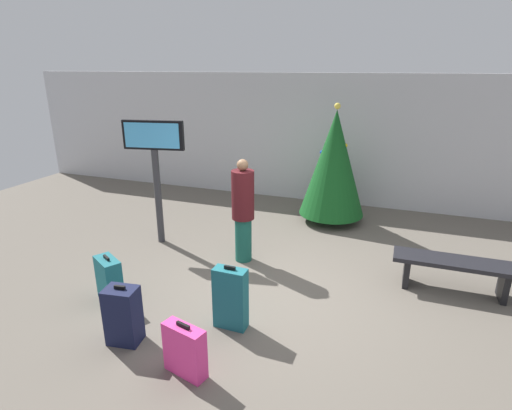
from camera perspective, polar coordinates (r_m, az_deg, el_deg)
name	(u,v)px	position (r m, az deg, el deg)	size (l,w,h in m)	color
ground_plane	(271,294)	(5.78, 2.18, -12.34)	(16.00, 16.00, 0.00)	#665E54
back_wall	(332,140)	(9.36, 10.67, 8.97)	(16.00, 0.20, 2.87)	silver
holiday_tree	(334,163)	(8.09, 10.87, 5.75)	(1.28, 1.28, 2.35)	#4C3319
flight_info_kiosk	(155,157)	(7.09, -14.00, 6.50)	(1.05, 0.27, 2.16)	#333338
waiting_bench	(455,268)	(6.30, 26.14, -7.90)	(1.64, 0.44, 0.48)	black
traveller_0	(243,209)	(6.36, -1.83, -0.57)	(0.42, 0.42, 1.67)	#19594C
suitcase_0	(230,298)	(4.96, -3.60, -12.92)	(0.40, 0.19, 0.81)	#19606B
suitcase_1	(185,350)	(4.42, -9.96, -19.44)	(0.49, 0.28, 0.60)	#E5388C
suitcase_2	(123,315)	(4.97, -18.14, -14.51)	(0.40, 0.31, 0.72)	#141938
suitcase_3	(109,280)	(5.82, -19.89, -9.86)	(0.49, 0.41, 0.65)	#19606B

